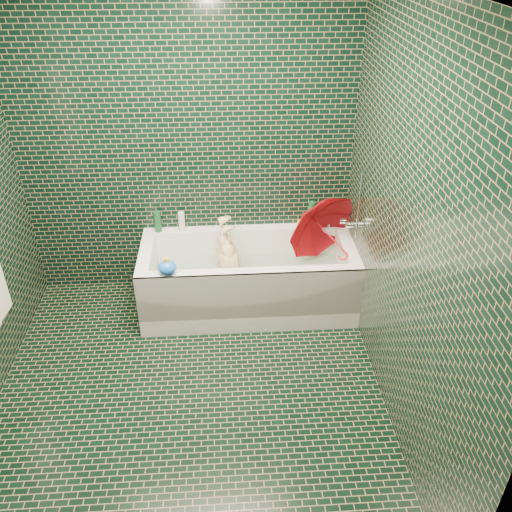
{
  "coord_description": "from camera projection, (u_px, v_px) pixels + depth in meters",
  "views": [
    {
      "loc": [
        0.28,
        -2.59,
        2.78
      ],
      "look_at": [
        0.5,
        0.82,
        0.6
      ],
      "focal_mm": 38.0,
      "sensor_mm": 36.0,
      "label": 1
    }
  ],
  "objects": [
    {
      "name": "wall_back",
      "position": [
        186.0,
        147.0,
        4.16
      ],
      "size": [
        2.8,
        0.0,
        2.8
      ],
      "primitive_type": "plane",
      "rotation": [
        1.57,
        0.0,
        0.0
      ],
      "color": "black",
      "rests_on": "floor"
    },
    {
      "name": "bottle_right_pump",
      "position": [
        328.0,
        215.0,
        4.5
      ],
      "size": [
        0.06,
        0.06,
        0.2
      ],
      "primitive_type": "cylinder",
      "rotation": [
        0.0,
        0.0,
        -0.24
      ],
      "color": "silver",
      "rests_on": "bathtub"
    },
    {
      "name": "bottle_right_tall",
      "position": [
        311.0,
        214.0,
        4.5
      ],
      "size": [
        0.06,
        0.06,
        0.21
      ],
      "primitive_type": "cylinder",
      "rotation": [
        0.0,
        0.0,
        0.02
      ],
      "color": "#154A25",
      "rests_on": "bathtub"
    },
    {
      "name": "soap_bottle_c",
      "position": [
        339.0,
        224.0,
        4.57
      ],
      "size": [
        0.16,
        0.16,
        0.18
      ],
      "primitive_type": "imported",
      "rotation": [
        0.0,
        0.0,
        0.14
      ],
      "color": "#154A25",
      "rests_on": "bathtub"
    },
    {
      "name": "floor",
      "position": [
        190.0,
        399.0,
        3.66
      ],
      "size": [
        2.8,
        2.8,
        0.0
      ],
      "primitive_type": "plane",
      "color": "black",
      "rests_on": "ground"
    },
    {
      "name": "wall_front",
      "position": [
        151.0,
        454.0,
        1.81
      ],
      "size": [
        2.8,
        0.0,
        2.8
      ],
      "primitive_type": "plane",
      "rotation": [
        -1.57,
        0.0,
        0.0
      ],
      "color": "black",
      "rests_on": "floor"
    },
    {
      "name": "water",
      "position": [
        248.0,
        274.0,
        4.39
      ],
      "size": [
        1.48,
        0.53,
        0.0
      ],
      "primitive_type": "cube",
      "color": "silver",
      "rests_on": "bathtub"
    },
    {
      "name": "soap_bottle_b",
      "position": [
        341.0,
        226.0,
        4.54
      ],
      "size": [
        0.11,
        0.11,
        0.19
      ],
      "primitive_type": "imported",
      "rotation": [
        0.0,
        0.0,
        -0.36
      ],
      "color": "#4E1D6E",
      "rests_on": "bathtub"
    },
    {
      "name": "bottle_left_tall",
      "position": [
        158.0,
        221.0,
        4.43
      ],
      "size": [
        0.07,
        0.07,
        0.18
      ],
      "primitive_type": "cylinder",
      "rotation": [
        0.0,
        0.0,
        -0.21
      ],
      "color": "#154A25",
      "rests_on": "bathtub"
    },
    {
      "name": "soap_bottle_a",
      "position": [
        332.0,
        227.0,
        4.54
      ],
      "size": [
        0.13,
        0.13,
        0.26
      ],
      "primitive_type": "imported",
      "rotation": [
        0.0,
        0.0,
        0.36
      ],
      "color": "white",
      "rests_on": "bathtub"
    },
    {
      "name": "faucet",
      "position": [
        353.0,
        220.0,
        4.17
      ],
      "size": [
        0.18,
        0.19,
        0.55
      ],
      "color": "silver",
      "rests_on": "wall_right"
    },
    {
      "name": "bottle_left_short",
      "position": [
        182.0,
        222.0,
        4.44
      ],
      "size": [
        0.06,
        0.06,
        0.17
      ],
      "primitive_type": "cylinder",
      "rotation": [
        0.0,
        0.0,
        0.19
      ],
      "color": "white",
      "rests_on": "bathtub"
    },
    {
      "name": "bath_mat",
      "position": [
        248.0,
        288.0,
        4.46
      ],
      "size": [
        1.35,
        0.47,
        0.01
      ],
      "primitive_type": "cube",
      "color": "#4EC126",
      "rests_on": "bathtub"
    },
    {
      "name": "rubber_duck",
      "position": [
        302.0,
        221.0,
        4.54
      ],
      "size": [
        0.1,
        0.08,
        0.08
      ],
      "rotation": [
        0.0,
        0.0,
        0.26
      ],
      "color": "yellow",
      "rests_on": "bathtub"
    },
    {
      "name": "bath_toy",
      "position": [
        167.0,
        267.0,
        3.91
      ],
      "size": [
        0.15,
        0.12,
        0.13
      ],
      "rotation": [
        0.0,
        0.0,
        0.09
      ],
      "color": "blue",
      "rests_on": "bathtub"
    },
    {
      "name": "child",
      "position": [
        232.0,
        271.0,
        4.41
      ],
      "size": [
        0.95,
        0.41,
        0.31
      ],
      "primitive_type": "imported",
      "rotation": [
        -1.47,
        0.0,
        -1.48
      ],
      "color": "#E5B78F",
      "rests_on": "bathtub"
    },
    {
      "name": "umbrella",
      "position": [
        330.0,
        236.0,
        4.27
      ],
      "size": [
        0.92,
        0.91,
        0.85
      ],
      "primitive_type": "imported",
      "rotation": [
        0.26,
        -0.45,
        0.37
      ],
      "color": "red",
      "rests_on": "bathtub"
    },
    {
      "name": "bathtub",
      "position": [
        248.0,
        284.0,
        4.42
      ],
      "size": [
        1.7,
        0.75,
        0.55
      ],
      "color": "white",
      "rests_on": "floor"
    },
    {
      "name": "wall_right",
      "position": [
        407.0,
        232.0,
        3.06
      ],
      "size": [
        0.0,
        2.8,
        2.8
      ],
      "primitive_type": "plane",
      "rotation": [
        1.57,
        0.0,
        -1.57
      ],
      "color": "black",
      "rests_on": "floor"
    }
  ]
}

